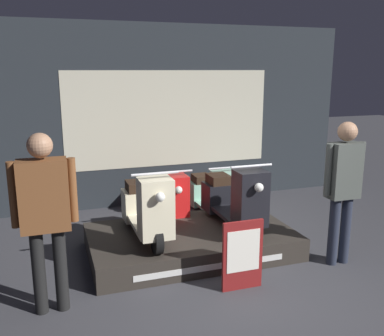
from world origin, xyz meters
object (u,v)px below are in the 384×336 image
(scooter_display_left, at_px, (147,208))
(person_right_browsing, at_px, (343,182))
(person_left_browsing, at_px, (45,207))
(price_sign_board, at_px, (243,255))
(scooter_display_right, at_px, (234,199))
(scooter_backrow_0, at_px, (166,200))
(scooter_backrow_1, at_px, (213,195))

(scooter_display_left, distance_m, person_right_browsing, 2.47)
(person_left_browsing, xyz_separation_m, price_sign_board, (2.03, -0.21, -0.70))
(scooter_display_right, xyz_separation_m, person_left_browsing, (-2.41, -0.88, 0.42))
(scooter_backrow_0, bearing_deg, scooter_backrow_1, 0.00)
(person_left_browsing, bearing_deg, scooter_backrow_0, 49.59)
(person_right_browsing, bearing_deg, scooter_display_left, 158.82)
(scooter_display_right, relative_size, price_sign_board, 1.90)
(scooter_backrow_1, xyz_separation_m, person_right_browsing, (0.89, -2.08, 0.67))
(person_left_browsing, bearing_deg, scooter_display_left, 36.34)
(scooter_display_left, bearing_deg, person_right_browsing, -21.18)
(scooter_backrow_0, bearing_deg, price_sign_board, -83.67)
(scooter_backrow_0, relative_size, price_sign_board, 1.90)
(person_left_browsing, height_order, person_right_browsing, person_left_browsing)
(scooter_display_left, xyz_separation_m, scooter_backrow_0, (0.58, 1.20, -0.30))
(scooter_backrow_0, height_order, person_left_browsing, person_left_browsing)
(person_right_browsing, bearing_deg, person_left_browsing, 180.00)
(person_right_browsing, bearing_deg, scooter_backrow_0, 129.15)
(scooter_display_right, bearing_deg, person_left_browsing, -159.90)
(scooter_backrow_0, height_order, scooter_backrow_1, same)
(scooter_display_left, xyz_separation_m, scooter_backrow_1, (1.38, 1.20, -0.30))
(scooter_backrow_0, distance_m, price_sign_board, 2.31)
(scooter_display_right, xyz_separation_m, person_right_browsing, (1.06, -0.88, 0.37))
(person_left_browsing, bearing_deg, person_right_browsing, -0.00)
(scooter_backrow_1, relative_size, price_sign_board, 1.90)
(scooter_display_left, xyz_separation_m, person_left_browsing, (-1.20, -0.88, 0.42))
(person_right_browsing, height_order, price_sign_board, person_right_browsing)
(scooter_display_right, distance_m, scooter_backrow_0, 1.39)
(scooter_backrow_1, bearing_deg, scooter_display_right, -98.15)
(scooter_display_right, xyz_separation_m, scooter_backrow_1, (0.17, 1.20, -0.30))
(scooter_backrow_0, bearing_deg, person_right_browsing, -50.85)
(scooter_display_right, relative_size, person_right_browsing, 0.85)
(person_left_browsing, relative_size, price_sign_board, 2.28)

